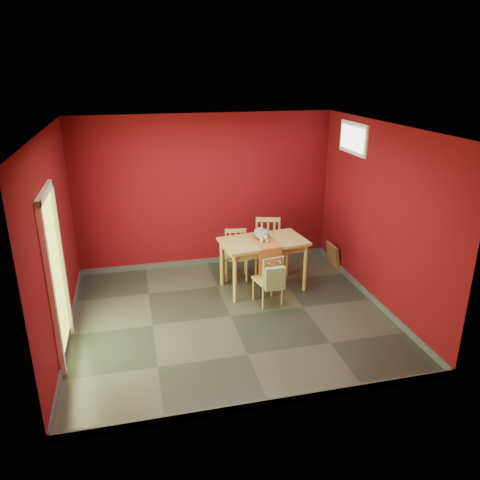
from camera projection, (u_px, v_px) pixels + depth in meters
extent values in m
plane|color=#2D342D|center=(231.00, 316.00, 6.83)|extent=(4.50, 4.50, 0.00)
plane|color=#5D090F|center=(206.00, 192.00, 8.17)|extent=(4.50, 0.00, 4.50)
plane|color=#5D090F|center=(274.00, 294.00, 4.53)|extent=(4.50, 0.00, 4.50)
plane|color=#5D090F|center=(55.00, 242.00, 5.86)|extent=(0.00, 4.00, 4.00)
plane|color=#5D090F|center=(380.00, 217.00, 6.84)|extent=(0.00, 4.00, 4.00)
plane|color=white|center=(229.00, 127.00, 5.88)|extent=(4.50, 4.50, 0.00)
cube|color=#3F4244|center=(207.00, 261.00, 8.62)|extent=(4.50, 0.02, 0.10)
cube|color=#3F4244|center=(270.00, 403.00, 5.00)|extent=(4.50, 0.02, 0.10)
cube|color=#3F4244|center=(69.00, 332.00, 6.32)|extent=(0.03, 4.00, 0.10)
cube|color=#3F4244|center=(370.00, 296.00, 7.30)|extent=(0.03, 4.00, 0.10)
cube|color=#B7D838|center=(55.00, 279.00, 5.61)|extent=(0.02, 0.85, 2.05)
cube|color=white|center=(52.00, 293.00, 5.18)|extent=(0.06, 0.08, 2.13)
cube|color=white|center=(61.00, 261.00, 6.03)|extent=(0.06, 0.08, 2.13)
cube|color=white|center=(44.00, 193.00, 5.24)|extent=(0.06, 1.01, 0.08)
cube|color=white|center=(354.00, 138.00, 7.40)|extent=(0.03, 0.90, 0.50)
cube|color=white|center=(352.00, 138.00, 7.39)|extent=(0.02, 0.76, 0.36)
cube|color=silver|center=(290.00, 241.00, 8.88)|extent=(0.08, 0.02, 0.12)
cube|color=tan|center=(263.00, 242.00, 7.42)|extent=(1.41, 0.92, 0.04)
cube|color=tan|center=(263.00, 246.00, 7.45)|extent=(1.26, 0.78, 0.11)
cylinder|color=tan|center=(235.00, 279.00, 7.09)|extent=(0.06, 0.06, 0.79)
cylinder|color=tan|center=(222.00, 263.00, 7.66)|extent=(0.06, 0.06, 0.79)
cylinder|color=tan|center=(305.00, 268.00, 7.48)|extent=(0.06, 0.06, 0.79)
cylinder|color=tan|center=(288.00, 254.00, 8.04)|extent=(0.06, 0.06, 0.79)
cube|color=#B05E2D|center=(263.00, 240.00, 7.41)|extent=(0.46, 0.81, 0.01)
cube|color=#B05E2D|center=(270.00, 261.00, 7.12)|extent=(0.37, 0.05, 0.39)
cube|color=tan|center=(236.00, 256.00, 7.93)|extent=(0.45, 0.45, 0.04)
cylinder|color=tan|center=(227.00, 272.00, 7.83)|extent=(0.03, 0.03, 0.38)
cylinder|color=tan|center=(226.00, 264.00, 8.14)|extent=(0.03, 0.03, 0.38)
cylinder|color=tan|center=(247.00, 271.00, 7.85)|extent=(0.03, 0.03, 0.38)
cylinder|color=tan|center=(245.00, 263.00, 8.17)|extent=(0.03, 0.03, 0.38)
cylinder|color=tan|center=(226.00, 240.00, 7.99)|extent=(0.03, 0.03, 0.42)
cylinder|color=tan|center=(245.00, 240.00, 8.01)|extent=(0.03, 0.03, 0.42)
cube|color=tan|center=(236.00, 231.00, 7.94)|extent=(0.35, 0.09, 0.06)
cube|color=tan|center=(230.00, 242.00, 8.01)|extent=(0.04, 0.02, 0.32)
cube|color=tan|center=(236.00, 242.00, 8.02)|extent=(0.04, 0.02, 0.32)
cube|color=tan|center=(241.00, 242.00, 8.02)|extent=(0.04, 0.02, 0.32)
cube|color=tan|center=(268.00, 249.00, 8.06)|extent=(0.56, 0.56, 0.04)
cylinder|color=tan|center=(256.00, 266.00, 7.97)|extent=(0.04, 0.04, 0.44)
cylinder|color=tan|center=(256.00, 257.00, 8.33)|extent=(0.04, 0.04, 0.44)
cylinder|color=tan|center=(279.00, 267.00, 7.95)|extent=(0.04, 0.04, 0.44)
cylinder|color=tan|center=(278.00, 258.00, 8.31)|extent=(0.04, 0.04, 0.44)
cylinder|color=tan|center=(257.00, 230.00, 8.15)|extent=(0.04, 0.04, 0.49)
cylinder|color=tan|center=(279.00, 231.00, 8.14)|extent=(0.04, 0.04, 0.49)
cube|color=tan|center=(268.00, 220.00, 8.08)|extent=(0.41, 0.15, 0.08)
cube|color=tan|center=(262.00, 233.00, 8.17)|extent=(0.04, 0.03, 0.38)
cube|color=tan|center=(268.00, 233.00, 8.16)|extent=(0.04, 0.03, 0.38)
cube|color=tan|center=(274.00, 233.00, 8.16)|extent=(0.04, 0.03, 0.38)
cube|color=tan|center=(268.00, 280.00, 7.08)|extent=(0.45, 0.45, 0.04)
cylinder|color=tan|center=(272.00, 285.00, 7.35)|extent=(0.03, 0.03, 0.37)
cylinder|color=tan|center=(282.00, 294.00, 7.08)|extent=(0.03, 0.03, 0.37)
cylinder|color=tan|center=(253.00, 289.00, 7.22)|extent=(0.03, 0.03, 0.37)
cylinder|color=tan|center=(263.00, 298.00, 6.95)|extent=(0.03, 0.03, 0.37)
cylinder|color=tan|center=(283.00, 268.00, 6.93)|extent=(0.03, 0.03, 0.40)
cylinder|color=tan|center=(264.00, 272.00, 6.80)|extent=(0.03, 0.03, 0.40)
cube|color=tan|center=(274.00, 260.00, 6.81)|extent=(0.34, 0.10, 0.06)
cube|color=tan|center=(279.00, 272.00, 6.92)|extent=(0.03, 0.02, 0.31)
cube|color=tan|center=(273.00, 273.00, 6.88)|extent=(0.03, 0.02, 0.31)
cube|color=tan|center=(268.00, 274.00, 6.84)|extent=(0.03, 0.02, 0.31)
cube|color=#8BA96C|center=(275.00, 279.00, 6.83)|extent=(0.30, 0.09, 0.36)
cylinder|color=#8BA96C|center=(268.00, 263.00, 6.78)|extent=(0.01, 0.15, 0.01)
cylinder|color=#8BA96C|center=(280.00, 261.00, 6.82)|extent=(0.01, 0.15, 0.01)
cube|color=brown|center=(333.00, 255.00, 8.43)|extent=(0.14, 0.43, 0.43)
cube|color=black|center=(333.00, 255.00, 8.43)|extent=(0.10, 0.30, 0.30)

